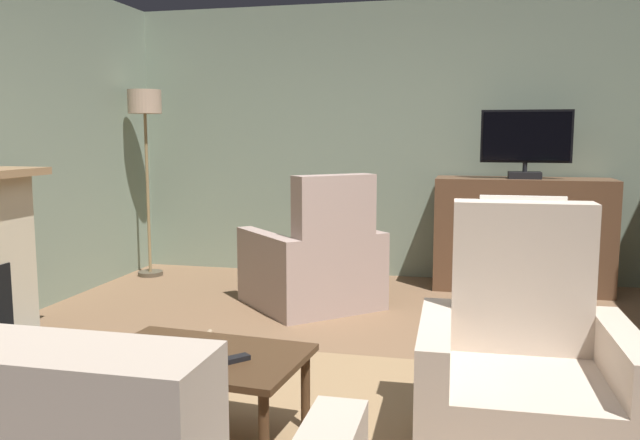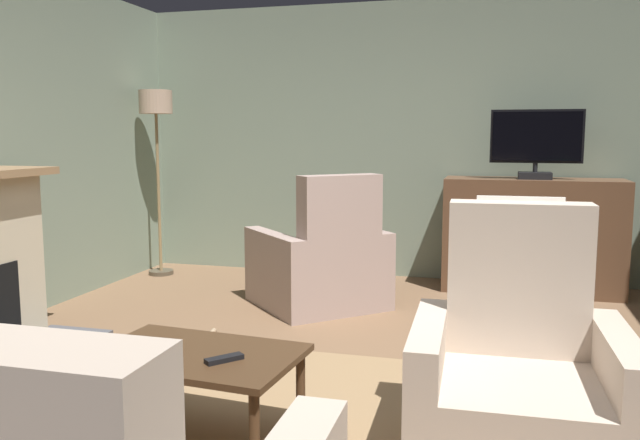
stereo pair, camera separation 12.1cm
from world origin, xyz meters
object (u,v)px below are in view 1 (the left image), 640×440
tv_remote (231,360)px  floor_lamp (145,122)px  television (526,142)px  armchair_angled_to_table (523,382)px  coffee_table (201,363)px  cat (169,349)px  tv_cabinet (522,237)px  armchair_facing_sofa (315,266)px

tv_remote → floor_lamp: bearing=73.7°
floor_lamp → television: bearing=2.9°
tv_remote → armchair_angled_to_table: armchair_angled_to_table is taller
coffee_table → cat: (-0.61, 0.91, -0.28)m
tv_remote → floor_lamp: (-2.10, 3.25, 1.08)m
floor_lamp → armchair_angled_to_table: bearing=-42.0°
television → cat: 3.53m
armchair_angled_to_table → tv_remote: bearing=-168.3°
tv_cabinet → armchair_facing_sofa: bearing=-149.1°
tv_cabinet → cat: tv_cabinet is taller
tv_cabinet → armchair_angled_to_table: 3.24m
coffee_table → armchair_angled_to_table: (1.40, 0.18, -0.03)m
coffee_table → cat: bearing=124.1°
tv_cabinet → coffee_table: 3.77m
coffee_table → tv_cabinet: bearing=64.7°
television → armchair_angled_to_table: television is taller
tv_cabinet → cat: size_ratio=2.21×
television → cat: size_ratio=1.11×
coffee_table → tv_remote: 0.20m
television → floor_lamp: floor_lamp is taller
television → armchair_angled_to_table: 3.33m
armchair_facing_sofa → coffee_table: bearing=-88.6°
tv_remote → armchair_facing_sofa: armchair_facing_sofa is taller
television → coffee_table: 3.84m
cat → floor_lamp: 2.98m
tv_remote → cat: 1.31m
armchair_facing_sofa → floor_lamp: (-1.87, 0.77, 1.18)m
armchair_angled_to_table → cat: armchair_angled_to_table is taller
coffee_table → floor_lamp: floor_lamp is taller
tv_remote → television: bearing=18.1°
tv_cabinet → coffee_table: (-1.61, -3.41, -0.11)m
cat → television: bearing=47.7°
tv_cabinet → floor_lamp: 3.69m
armchair_angled_to_table → armchair_facing_sofa: 2.66m
television → coffee_table: size_ratio=0.80×
coffee_table → floor_lamp: size_ratio=0.53×
tv_cabinet → television: (0.00, -0.05, 0.85)m
tv_cabinet → tv_remote: size_ratio=9.01×
television → armchair_angled_to_table: bearing=-93.8°
coffee_table → cat: size_ratio=1.39×
tv_cabinet → tv_remote: tv_cabinet is taller
television → tv_remote: (-1.44, -3.43, -0.90)m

